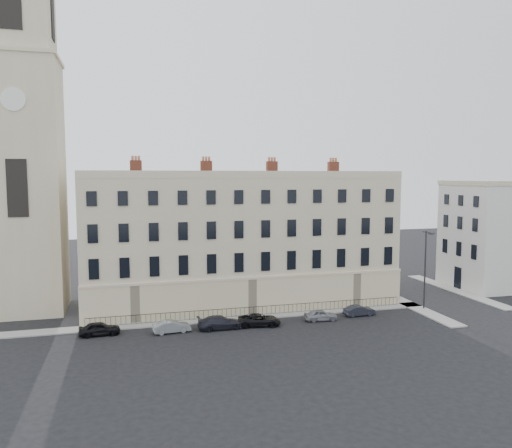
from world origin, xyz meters
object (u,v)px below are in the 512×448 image
object	(u,v)px
car_c	(220,322)
car_d	(259,320)
car_a	(100,329)
car_b	(172,327)
car_e	(321,315)
car_f	(359,311)
streetlamp	(425,266)

from	to	relation	value
car_c	car_d	world-z (taller)	car_c
car_d	car_a	bearing A→B (deg)	95.14
car_b	car_c	world-z (taller)	car_c
car_c	car_e	world-z (taller)	car_c
car_d	car_e	size ratio (longest dim) A/B	1.24
car_a	car_f	size ratio (longest dim) A/B	1.11
car_c	streetlamp	world-z (taller)	streetlamp
car_a	streetlamp	bearing A→B (deg)	-92.72
car_b	car_d	distance (m)	8.87
car_b	car_d	size ratio (longest dim) A/B	0.83
car_b	car_d	xyz separation A→B (m)	(8.87, -0.04, 0.01)
car_c	car_f	xyz separation A→B (m)	(15.61, 0.74, -0.09)
car_d	car_f	size ratio (longest dim) A/B	1.26
car_e	streetlamp	bearing A→B (deg)	-81.97
streetlamp	car_f	bearing A→B (deg)	167.65
car_d	car_f	bearing A→B (deg)	-77.72
car_d	car_e	bearing A→B (deg)	-80.44
car_c	car_e	size ratio (longest dim) A/B	1.29
car_a	car_c	xyz separation A→B (m)	(11.58, -0.98, -0.00)
car_d	streetlamp	bearing A→B (deg)	-78.00
car_b	streetlamp	size ratio (longest dim) A/B	0.40
car_b	car_f	bearing A→B (deg)	-94.15
car_a	car_c	bearing A→B (deg)	-97.86
car_a	car_b	distance (m)	6.84
car_c	car_b	bearing A→B (deg)	88.55
car_a	car_c	distance (m)	11.62
streetlamp	car_b	bearing A→B (deg)	166.94
car_b	car_f	xyz separation A→B (m)	(20.41, 0.69, -0.03)
car_d	car_b	bearing A→B (deg)	98.39
streetlamp	car_e	bearing A→B (deg)	169.29
car_b	car_f	distance (m)	20.42
car_a	car_d	bearing A→B (deg)	-96.57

